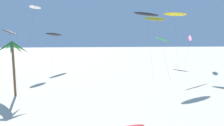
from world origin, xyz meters
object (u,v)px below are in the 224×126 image
object	(u,v)px
palm_tree_1	(13,52)
flying_kite_11	(175,14)
flying_kite_1	(9,32)
flying_kite_7	(54,34)
flying_kite_0	(190,38)
flying_kite_4	(147,14)
flying_kite_6	(155,19)
flying_kite_9	(35,7)
flying_kite_10	(162,39)

from	to	relation	value
palm_tree_1	flying_kite_11	xyz separation A→B (m)	(31.95, 17.88, 7.47)
flying_kite_1	flying_kite_7	bearing A→B (deg)	80.80
palm_tree_1	flying_kite_0	world-z (taller)	flying_kite_0
flying_kite_4	flying_kite_7	world-z (taller)	flying_kite_4
flying_kite_1	flying_kite_6	world-z (taller)	flying_kite_6
flying_kite_1	flying_kite_11	bearing A→B (deg)	20.20
flying_kite_9	flying_kite_6	bearing A→B (deg)	-13.79
flying_kite_11	flying_kite_7	bearing A→B (deg)	163.35
flying_kite_1	flying_kite_7	size ratio (longest dim) A/B	0.96
flying_kite_0	flying_kite_1	bearing A→B (deg)	-154.37
flying_kite_1	flying_kite_7	xyz separation A→B (m)	(3.54, 21.86, -0.46)
flying_kite_7	flying_kite_9	distance (m)	8.42
flying_kite_1	flying_kite_10	size ratio (longest dim) A/B	1.19
palm_tree_1	flying_kite_7	xyz separation A→B (m)	(1.13, 27.10, 2.61)
palm_tree_1	flying_kite_6	distance (m)	33.45
flying_kite_1	flying_kite_11	size ratio (longest dim) A/B	0.72
flying_kite_1	flying_kite_6	xyz separation A→B (m)	(29.64, 13.11, 3.29)
flying_kite_1	palm_tree_1	bearing A→B (deg)	-65.28
palm_tree_1	flying_kite_4	distance (m)	26.94
flying_kite_4	flying_kite_10	distance (m)	21.25
flying_kite_4	palm_tree_1	bearing A→B (deg)	-153.95
flying_kite_9	flying_kite_10	world-z (taller)	flying_kite_9
flying_kite_6	flying_kite_11	world-z (taller)	flying_kite_11
flying_kite_6	flying_kite_10	size ratio (longest dim) A/B	1.54
flying_kite_6	flying_kite_0	bearing A→B (deg)	29.72
flying_kite_4	flying_kite_7	size ratio (longest dim) A/B	1.27
flying_kite_7	flying_kite_11	world-z (taller)	flying_kite_11
flying_kite_0	flying_kite_4	world-z (taller)	flying_kite_4
flying_kite_9	flying_kite_7	bearing A→B (deg)	16.23
flying_kite_7	flying_kite_4	bearing A→B (deg)	-35.10
flying_kite_0	flying_kite_11	xyz separation A→B (m)	(-7.50, -7.44, 5.96)
flying_kite_10	flying_kite_11	distance (m)	13.43
flying_kite_9	flying_kite_10	distance (m)	37.15
flying_kite_0	flying_kite_11	distance (m)	12.13
flying_kite_6	flying_kite_7	xyz separation A→B (m)	(-26.10, 8.74, -3.75)
palm_tree_1	flying_kite_11	bearing A→B (deg)	29.24
flying_kite_9	flying_kite_10	bearing A→B (deg)	6.09
flying_kite_6	flying_kite_11	bearing A→B (deg)	-5.68
flying_kite_6	flying_kite_11	distance (m)	4.87
flying_kite_11	flying_kite_4	bearing A→B (deg)	-142.96
palm_tree_1	flying_kite_0	distance (m)	46.91
flying_kite_10	palm_tree_1	bearing A→B (deg)	-137.79
flying_kite_11	flying_kite_9	bearing A→B (deg)	167.27
flying_kite_0	flying_kite_7	size ratio (longest dim) A/B	0.84
flying_kite_1	flying_kite_7	world-z (taller)	flying_kite_1
flying_kite_0	flying_kite_6	bearing A→B (deg)	-150.28
flying_kite_7	flying_kite_11	size ratio (longest dim) A/B	0.75
flying_kite_0	flying_kite_10	xyz separation A→B (m)	(-6.75, 4.34, -0.45)
palm_tree_1	flying_kite_9	world-z (taller)	flying_kite_9
flying_kite_11	flying_kite_10	bearing A→B (deg)	86.33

